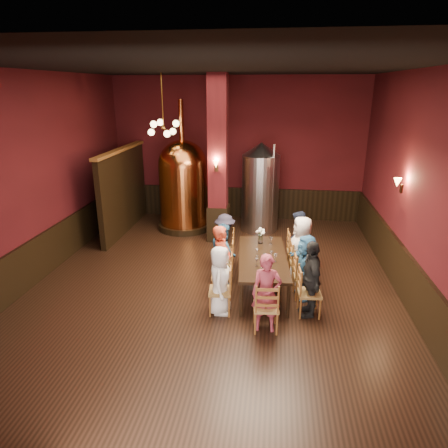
# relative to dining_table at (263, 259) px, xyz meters

# --- Properties ---
(room) EXTENTS (10.00, 10.02, 4.50)m
(room) POSITION_rel_dining_table_xyz_m (-1.06, 0.01, 1.56)
(room) COLOR black
(room) RESTS_ON ground
(wainscot_right) EXTENTS (0.08, 9.90, 1.00)m
(wainscot_right) POSITION_rel_dining_table_xyz_m (2.90, 0.01, -0.19)
(wainscot_right) COLOR black
(wainscot_right) RESTS_ON ground
(wainscot_back) EXTENTS (7.90, 0.08, 1.00)m
(wainscot_back) POSITION_rel_dining_table_xyz_m (-1.06, 4.97, -0.19)
(wainscot_back) COLOR black
(wainscot_back) RESTS_ON ground
(wainscot_left) EXTENTS (0.08, 9.90, 1.00)m
(wainscot_left) POSITION_rel_dining_table_xyz_m (-5.02, 0.01, -0.19)
(wainscot_left) COLOR black
(wainscot_left) RESTS_ON ground
(column) EXTENTS (0.58, 0.58, 4.50)m
(column) POSITION_rel_dining_table_xyz_m (-1.36, 2.81, 1.56)
(column) COLOR #4D1015
(column) RESTS_ON ground
(partition) EXTENTS (0.22, 3.50, 2.40)m
(partition) POSITION_rel_dining_table_xyz_m (-4.26, 3.21, 0.51)
(partition) COLOR black
(partition) RESTS_ON ground
(pendant_cluster) EXTENTS (0.90, 0.90, 1.70)m
(pendant_cluster) POSITION_rel_dining_table_xyz_m (-2.86, 2.91, 2.41)
(pendant_cluster) COLOR #A57226
(pendant_cluster) RESTS_ON room
(sconce_wall) EXTENTS (0.20, 0.20, 0.36)m
(sconce_wall) POSITION_rel_dining_table_xyz_m (2.84, 0.81, 1.51)
(sconce_wall) COLOR black
(sconce_wall) RESTS_ON room
(sconce_column) EXTENTS (0.20, 0.20, 0.36)m
(sconce_column) POSITION_rel_dining_table_xyz_m (-1.36, 2.51, 1.51)
(sconce_column) COLOR black
(sconce_column) RESTS_ON column
(dining_table) EXTENTS (1.20, 2.47, 0.75)m
(dining_table) POSITION_rel_dining_table_xyz_m (0.00, 0.00, 0.00)
(dining_table) COLOR black
(dining_table) RESTS_ON ground
(chair_0) EXTENTS (0.50, 0.50, 0.92)m
(chair_0) POSITION_rel_dining_table_xyz_m (-0.76, -1.07, -0.23)
(chair_0) COLOR brown
(chair_0) RESTS_ON ground
(person_0) EXTENTS (0.44, 0.67, 1.36)m
(person_0) POSITION_rel_dining_table_xyz_m (-0.76, -1.07, -0.01)
(person_0) COLOR white
(person_0) RESTS_ON ground
(chair_1) EXTENTS (0.50, 0.50, 0.92)m
(chair_1) POSITION_rel_dining_table_xyz_m (-0.82, -0.40, -0.23)
(chair_1) COLOR brown
(chair_1) RESTS_ON ground
(person_1) EXTENTS (0.43, 0.60, 1.53)m
(person_1) POSITION_rel_dining_table_xyz_m (-0.82, -0.40, 0.08)
(person_1) COLOR #C23B21
(person_1) RESTS_ON ground
(chair_2) EXTENTS (0.50, 0.50, 0.92)m
(chair_2) POSITION_rel_dining_table_xyz_m (-0.87, 0.26, -0.23)
(chair_2) COLOR brown
(chair_2) RESTS_ON ground
(person_2) EXTENTS (0.56, 0.73, 1.35)m
(person_2) POSITION_rel_dining_table_xyz_m (-0.87, 0.26, -0.01)
(person_2) COLOR navy
(person_2) RESTS_ON ground
(chair_3) EXTENTS (0.50, 0.50, 0.92)m
(chair_3) POSITION_rel_dining_table_xyz_m (-0.93, 0.93, -0.23)
(chair_3) COLOR brown
(chair_3) RESTS_ON ground
(person_3) EXTENTS (0.78, 0.99, 1.35)m
(person_3) POSITION_rel_dining_table_xyz_m (-0.93, 0.93, -0.01)
(person_3) COLOR black
(person_3) RESTS_ON ground
(chair_4) EXTENTS (0.50, 0.50, 0.92)m
(chair_4) POSITION_rel_dining_table_xyz_m (0.93, -0.93, -0.23)
(chair_4) COLOR brown
(chair_4) RESTS_ON ground
(person_4) EXTENTS (0.52, 0.93, 1.50)m
(person_4) POSITION_rel_dining_table_xyz_m (0.93, -0.93, 0.06)
(person_4) COLOR black
(person_4) RESTS_ON ground
(chair_5) EXTENTS (0.50, 0.50, 0.92)m
(chair_5) POSITION_rel_dining_table_xyz_m (0.87, -0.26, -0.23)
(chair_5) COLOR brown
(chair_5) RESTS_ON ground
(person_5) EXTENTS (0.65, 1.33, 1.37)m
(person_5) POSITION_rel_dining_table_xyz_m (0.87, -0.26, -0.00)
(person_5) COLOR teal
(person_5) RESTS_ON ground
(chair_6) EXTENTS (0.50, 0.50, 0.92)m
(chair_6) POSITION_rel_dining_table_xyz_m (0.82, 0.40, -0.23)
(chair_6) COLOR brown
(chair_6) RESTS_ON ground
(person_6) EXTENTS (0.55, 0.79, 1.54)m
(person_6) POSITION_rel_dining_table_xyz_m (0.82, 0.40, 0.08)
(person_6) COLOR silver
(person_6) RESTS_ON ground
(chair_7) EXTENTS (0.50, 0.50, 0.92)m
(chair_7) POSITION_rel_dining_table_xyz_m (0.76, 1.07, -0.23)
(chair_7) COLOR brown
(chair_7) RESTS_ON ground
(person_7) EXTENTS (0.53, 0.77, 1.44)m
(person_7) POSITION_rel_dining_table_xyz_m (0.76, 1.07, 0.03)
(person_7) COLOR #181D30
(person_7) RESTS_ON ground
(chair_8) EXTENTS (0.50, 0.50, 0.92)m
(chair_8) POSITION_rel_dining_table_xyz_m (0.13, -1.54, -0.23)
(chair_8) COLOR brown
(chair_8) RESTS_ON ground
(person_8) EXTENTS (0.54, 0.37, 1.44)m
(person_8) POSITION_rel_dining_table_xyz_m (0.13, -1.54, 0.03)
(person_8) COLOR #933140
(person_8) RESTS_ON ground
(copper_kettle) EXTENTS (1.71, 1.71, 3.83)m
(copper_kettle) POSITION_rel_dining_table_xyz_m (-2.54, 3.63, 0.71)
(copper_kettle) COLOR black
(copper_kettle) RESTS_ON ground
(steel_vessel) EXTENTS (1.31, 1.31, 2.65)m
(steel_vessel) POSITION_rel_dining_table_xyz_m (-0.24, 3.78, 0.64)
(steel_vessel) COLOR #B2B2B7
(steel_vessel) RESTS_ON ground
(rose_vase) EXTENTS (0.22, 0.22, 0.37)m
(rose_vase) POSITION_rel_dining_table_xyz_m (-0.09, 0.76, 0.30)
(rose_vase) COLOR white
(rose_vase) RESTS_ON dining_table
(wine_glass_0) EXTENTS (0.07, 0.07, 0.17)m
(wine_glass_0) POSITION_rel_dining_table_xyz_m (0.02, -0.80, 0.15)
(wine_glass_0) COLOR white
(wine_glass_0) RESTS_ON dining_table
(wine_glass_1) EXTENTS (0.07, 0.07, 0.17)m
(wine_glass_1) POSITION_rel_dining_table_xyz_m (0.06, -0.25, 0.15)
(wine_glass_1) COLOR white
(wine_glass_1) RESTS_ON dining_table
(wine_glass_2) EXTENTS (0.07, 0.07, 0.17)m
(wine_glass_2) POSITION_rel_dining_table_xyz_m (0.16, 0.72, 0.15)
(wine_glass_2) COLOR white
(wine_glass_2) RESTS_ON dining_table
(wine_glass_3) EXTENTS (0.07, 0.07, 0.17)m
(wine_glass_3) POSITION_rel_dining_table_xyz_m (0.14, -0.34, 0.15)
(wine_glass_3) COLOR white
(wine_glass_3) RESTS_ON dining_table
(wine_glass_4) EXTENTS (0.07, 0.07, 0.17)m
(wine_glass_4) POSITION_rel_dining_table_xyz_m (-0.12, -0.01, 0.15)
(wine_glass_4) COLOR white
(wine_glass_4) RESTS_ON dining_table
(wine_glass_5) EXTENTS (0.07, 0.07, 0.17)m
(wine_glass_5) POSITION_rel_dining_table_xyz_m (0.18, -0.09, 0.15)
(wine_glass_5) COLOR white
(wine_glass_5) RESTS_ON dining_table
(wine_glass_6) EXTENTS (0.07, 0.07, 0.17)m
(wine_glass_6) POSITION_rel_dining_table_xyz_m (0.15, 0.75, 0.15)
(wine_glass_6) COLOR white
(wine_glass_6) RESTS_ON dining_table
(wine_glass_7) EXTENTS (0.07, 0.07, 0.17)m
(wine_glass_7) POSITION_rel_dining_table_xyz_m (-0.11, -0.50, 0.15)
(wine_glass_7) COLOR white
(wine_glass_7) RESTS_ON dining_table
(wine_glass_8) EXTENTS (0.07, 0.07, 0.17)m
(wine_glass_8) POSITION_rel_dining_table_xyz_m (0.26, -0.23, 0.15)
(wine_glass_8) COLOR white
(wine_glass_8) RESTS_ON dining_table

